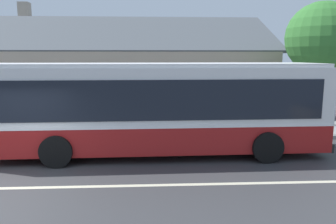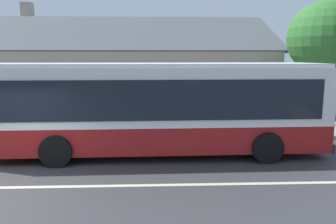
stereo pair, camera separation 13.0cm
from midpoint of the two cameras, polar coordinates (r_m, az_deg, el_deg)
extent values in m
plane|color=#38383A|center=(9.60, -26.33, -11.84)|extent=(300.00, 300.00, 0.00)
cube|color=gray|center=(15.03, -17.39, -3.40)|extent=(60.00, 3.00, 0.15)
cube|color=beige|center=(9.60, -26.33, -11.81)|extent=(60.00, 0.16, 0.01)
cube|color=tan|center=(22.87, -10.93, 5.58)|extent=(20.07, 10.86, 3.60)
cube|color=#4C5156|center=(20.18, -12.27, 13.39)|extent=(20.67, 5.49, 2.44)
cube|color=#4C5156|center=(25.55, -10.30, 12.62)|extent=(20.67, 5.49, 2.44)
cube|color=tan|center=(25.40, -23.84, 15.72)|extent=(0.70, 0.70, 1.20)
cube|color=black|center=(17.48, -13.37, 4.88)|extent=(1.10, 0.06, 1.30)
cube|color=black|center=(17.63, 9.79, 5.04)|extent=(1.10, 0.06, 1.30)
cube|color=#4C3323|center=(17.30, -3.38, 1.98)|extent=(1.00, 0.06, 2.10)
cube|color=maroon|center=(11.39, -2.37, -3.73)|extent=(11.31, 2.69, 0.89)
cube|color=white|center=(11.29, -2.38, -1.30)|extent=(11.33, 2.71, 0.10)
cube|color=silver|center=(11.15, -2.42, 3.37)|extent=(11.31, 2.69, 1.75)
cube|color=silver|center=(11.09, -2.45, 8.18)|extent=(11.08, 2.56, 0.12)
cube|color=black|center=(12.42, -2.58, 3.55)|extent=(10.37, 0.21, 1.25)
cube|color=black|center=(9.91, -2.20, 2.00)|extent=(10.37, 0.21, 1.25)
cube|color=black|center=(12.65, 24.16, 2.83)|extent=(0.08, 2.20, 1.25)
cube|color=black|center=(12.59, 24.43, 6.60)|extent=(0.07, 1.75, 0.24)
cube|color=black|center=(12.93, 23.74, -4.39)|extent=(0.12, 2.50, 0.28)
cube|color=#197233|center=(12.68, -8.92, -2.47)|extent=(3.16, 0.08, 0.62)
cube|color=black|center=(13.35, 16.66, 1.12)|extent=(0.90, 0.05, 2.39)
cylinder|color=black|center=(13.21, 12.82, -3.07)|extent=(1.00, 0.30, 1.00)
cylinder|color=black|center=(10.92, 16.60, -5.92)|extent=(1.00, 0.30, 1.00)
cylinder|color=black|center=(12.96, -16.38, -3.47)|extent=(1.00, 0.30, 1.00)
cylinder|color=black|center=(10.61, -19.24, -6.51)|extent=(1.00, 0.30, 1.00)
cylinder|color=#4C3828|center=(16.95, 24.33, 2.76)|extent=(0.34, 0.34, 3.14)
sphere|color=#387A33|center=(16.88, 24.96, 11.65)|extent=(3.26, 3.26, 3.26)
sphere|color=#387A33|center=(17.36, 26.42, 9.85)|extent=(2.30, 2.30, 2.30)
cylinder|color=gray|center=(14.95, 23.86, 1.12)|extent=(0.07, 0.07, 2.40)
cube|color=#1959A5|center=(14.83, 24.15, 4.73)|extent=(0.36, 0.03, 0.48)
camera|label=1|loc=(0.07, -90.33, -0.06)|focal=35.00mm
camera|label=2|loc=(0.07, 89.67, 0.06)|focal=35.00mm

